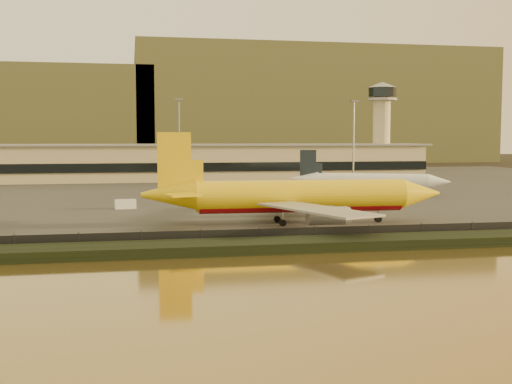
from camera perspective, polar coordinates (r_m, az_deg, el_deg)
ground at (r=102.42m, az=2.14°, el=-3.51°), size 900.00×900.00×0.00m
embankment at (r=86.04m, az=4.73°, el=-4.65°), size 320.00×7.00×1.40m
tarmac at (r=195.60m, az=-4.21°, el=0.48°), size 320.00×220.00×0.20m
perimeter_fence at (r=89.75m, az=4.04°, el=-3.86°), size 300.00×0.05×2.20m
terminal_building at (r=224.54m, az=-8.83°, el=2.57°), size 202.00×25.00×12.60m
control_tower at (r=247.92m, az=11.11°, el=6.30°), size 11.20×11.20×35.50m
apron_light_masts at (r=177.80m, az=1.36°, el=5.10°), size 152.20×12.20×25.40m
distant_hills at (r=438.98m, az=-10.79°, el=6.89°), size 470.00×160.00×70.00m
dhl_cargo_jet at (r=109.31m, az=3.57°, el=-0.43°), size 52.10×51.12×15.59m
white_narrowbody_jet at (r=166.81m, az=10.06°, el=0.90°), size 38.55×36.39×11.58m
gse_vehicle_yellow at (r=133.34m, az=1.29°, el=-1.05°), size 4.93×3.67×2.02m
gse_vehicle_white at (r=135.70m, az=-11.54°, el=-1.06°), size 4.51×2.52×1.93m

